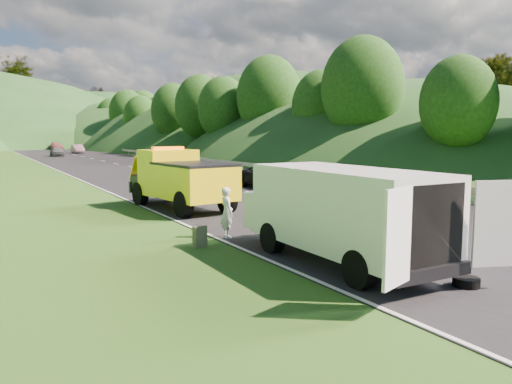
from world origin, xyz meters
TOP-DOWN VIEW (x-y plane):
  - ground at (0.00, 0.00)m, footprint 320.00×320.00m
  - road_surface at (3.00, 40.00)m, footprint 14.00×200.00m
  - guardrail at (10.30, 52.50)m, footprint 0.06×140.00m
  - tree_line_right at (23.00, 60.00)m, footprint 14.00×140.00m
  - hills_backdrop at (6.50, 134.70)m, footprint 201.00×288.60m
  - tow_truck at (-2.55, 7.00)m, footprint 3.00×6.60m
  - white_van at (-2.39, -3.86)m, footprint 3.85×7.06m
  - woman at (-3.55, 0.40)m, footprint 0.48×0.63m
  - child at (-2.13, -0.26)m, footprint 0.61×0.53m
  - worker at (-1.77, -5.18)m, footprint 1.31×0.96m
  - suitcase at (-4.84, -0.34)m, footprint 0.43×0.28m
  - spare_tire at (-1.28, -6.89)m, footprint 0.59×0.59m
  - passing_suv at (5.25, 11.65)m, footprint 2.99×5.29m
  - dist_car_a at (0.05, 60.50)m, footprint 1.56×3.87m
  - dist_car_b at (4.44, 69.38)m, footprint 1.48×4.23m
  - dist_car_c at (3.90, 87.54)m, footprint 2.01×4.95m

SIDE VIEW (x-z plane):
  - ground at x=0.00m, z-range 0.00..0.00m
  - guardrail at x=10.30m, z-range -0.76..0.76m
  - tree_line_right at x=23.00m, z-range -7.00..7.00m
  - hills_backdrop at x=6.50m, z-range -22.00..22.00m
  - woman at x=-3.55m, z-range -0.82..0.82m
  - child at x=-2.13m, z-range -0.54..0.54m
  - worker at x=-1.77m, z-range -0.91..0.91m
  - spare_tire at x=-1.28m, z-range -0.10..0.10m
  - passing_suv at x=5.25m, z-range -0.70..0.70m
  - dist_car_a at x=0.05m, z-range -0.66..0.66m
  - dist_car_b at x=4.44m, z-range -0.70..0.70m
  - dist_car_c at x=3.90m, z-range -0.72..0.72m
  - road_surface at x=3.00m, z-range 0.00..0.02m
  - suitcase at x=-4.84m, z-range 0.00..0.64m
  - tow_truck at x=-2.55m, z-range -0.03..2.72m
  - white_van at x=-2.39m, z-range 0.16..2.66m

